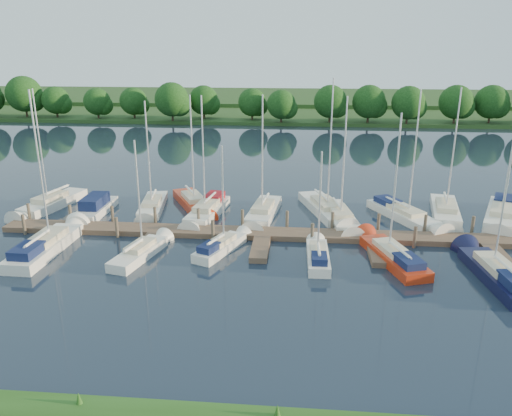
# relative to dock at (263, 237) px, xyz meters

# --- Properties ---
(ground) EXTENTS (260.00, 260.00, 0.00)m
(ground) POSITION_rel_dock_xyz_m (0.00, -7.31, -0.20)
(ground) COLOR #192132
(ground) RESTS_ON ground
(dock) EXTENTS (40.00, 6.00, 0.40)m
(dock) POSITION_rel_dock_xyz_m (0.00, 0.00, 0.00)
(dock) COLOR #493629
(dock) RESTS_ON ground
(mooring_pilings) EXTENTS (38.24, 2.84, 2.00)m
(mooring_pilings) POSITION_rel_dock_xyz_m (0.00, 1.13, 0.40)
(mooring_pilings) COLOR #473D33
(mooring_pilings) RESTS_ON ground
(far_shore) EXTENTS (180.00, 30.00, 0.60)m
(far_shore) POSITION_rel_dock_xyz_m (0.00, 67.69, 0.10)
(far_shore) COLOR #22481B
(far_shore) RESTS_ON ground
(distant_hill) EXTENTS (220.00, 40.00, 1.40)m
(distant_hill) POSITION_rel_dock_xyz_m (0.00, 92.69, 0.50)
(distant_hill) COLOR #2E4A20
(distant_hill) RESTS_ON ground
(treeline) EXTENTS (146.92, 9.38, 8.24)m
(treeline) POSITION_rel_dock_xyz_m (-1.06, 54.50, 3.91)
(treeline) COLOR #38281C
(treeline) RESTS_ON ground
(sailboat_n_0) EXTENTS (3.46, 8.39, 10.76)m
(sailboat_n_0) POSITION_rel_dock_xyz_m (-19.06, 5.62, 0.09)
(sailboat_n_0) COLOR white
(sailboat_n_0) RESTS_ON ground
(motorboat) EXTENTS (1.96, 6.72, 1.97)m
(motorboat) POSITION_rel_dock_xyz_m (-14.57, 4.31, 0.19)
(motorboat) COLOR white
(motorboat) RESTS_ON ground
(sailboat_n_2) EXTENTS (2.70, 7.72, 9.71)m
(sailboat_n_2) POSITION_rel_dock_xyz_m (-10.05, 5.94, 0.07)
(sailboat_n_2) COLOR white
(sailboat_n_2) RESTS_ON ground
(sailboat_n_3) EXTENTS (4.90, 7.61, 10.19)m
(sailboat_n_3) POSITION_rel_dock_xyz_m (-6.67, 7.06, 0.08)
(sailboat_n_3) COLOR #B82B11
(sailboat_n_3) RESTS_ON ground
(sailboat_n_4) EXTENTS (2.86, 8.14, 10.46)m
(sailboat_n_4) POSITION_rel_dock_xyz_m (-5.03, 4.72, 0.14)
(sailboat_n_4) COLOR white
(sailboat_n_4) RESTS_ON ground
(sailboat_n_5) EXTENTS (2.75, 8.22, 10.46)m
(sailboat_n_5) POSITION_rel_dock_xyz_m (-0.38, 4.98, 0.08)
(sailboat_n_5) COLOR white
(sailboat_n_5) RESTS_ON ground
(sailboat_n_6) EXTENTS (4.47, 9.22, 11.66)m
(sailboat_n_6) POSITION_rel_dock_xyz_m (4.93, 6.31, 0.07)
(sailboat_n_6) COLOR white
(sailboat_n_6) RESTS_ON ground
(sailboat_n_7) EXTENTS (3.04, 8.28, 10.43)m
(sailboat_n_7) POSITION_rel_dock_xyz_m (5.94, 4.35, 0.07)
(sailboat_n_7) COLOR white
(sailboat_n_7) RESTS_ON ground
(sailboat_n_8) EXTENTS (5.32, 8.28, 10.83)m
(sailboat_n_8) POSITION_rel_dock_xyz_m (11.32, 5.44, 0.11)
(sailboat_n_8) COLOR white
(sailboat_n_8) RESTS_ON ground
(sailboat_n_9) EXTENTS (3.37, 8.70, 11.00)m
(sailboat_n_9) POSITION_rel_dock_xyz_m (14.81, 6.48, 0.08)
(sailboat_n_9) COLOR white
(sailboat_n_9) RESTS_ON ground
(sailboat_n_10) EXTENTS (5.20, 9.23, 11.88)m
(sailboat_n_10) POSITION_rel_dock_xyz_m (19.15, 6.03, 0.13)
(sailboat_n_10) COLOR white
(sailboat_n_10) RESTS_ON ground
(sailboat_s_0) EXTENTS (2.29, 8.93, 11.43)m
(sailboat_s_0) POSITION_rel_dock_xyz_m (-14.82, -3.42, 0.14)
(sailboat_s_0) COLOR white
(sailboat_s_0) RESTS_ON ground
(sailboat_s_1) EXTENTS (2.76, 6.44, 8.30)m
(sailboat_s_1) POSITION_rel_dock_xyz_m (-8.00, -3.82, 0.07)
(sailboat_s_1) COLOR white
(sailboat_s_1) RESTS_ON ground
(sailboat_s_2) EXTENTS (3.27, 5.83, 7.74)m
(sailboat_s_2) POSITION_rel_dock_xyz_m (-2.70, -2.48, 0.12)
(sailboat_s_2) COLOR white
(sailboat_s_2) RESTS_ON ground
(sailboat_s_3) EXTENTS (1.48, 5.86, 7.68)m
(sailboat_s_3) POSITION_rel_dock_xyz_m (3.94, -3.52, 0.12)
(sailboat_s_3) COLOR white
(sailboat_s_3) RESTS_ON ground
(sailboat_s_4) EXTENTS (3.85, 7.95, 10.07)m
(sailboat_s_4) POSITION_rel_dock_xyz_m (8.85, -2.93, 0.11)
(sailboat_s_4) COLOR #B82B11
(sailboat_s_4) RESTS_ON ground
(sailboat_s_5) EXTENTS (2.77, 8.67, 11.01)m
(sailboat_s_5) POSITION_rel_dock_xyz_m (14.74, -5.26, 0.13)
(sailboat_s_5) COLOR black
(sailboat_s_5) RESTS_ON ground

